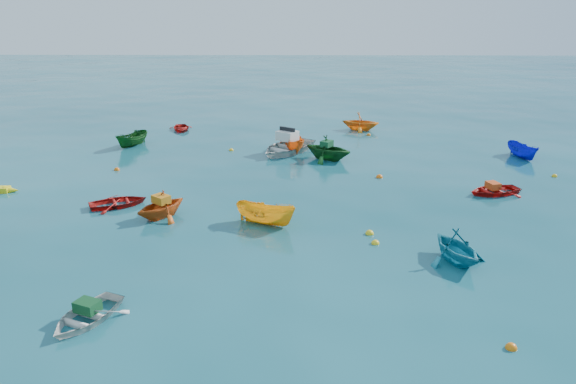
{
  "coord_description": "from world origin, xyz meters",
  "views": [
    {
      "loc": [
        0.37,
        -21.22,
        9.47
      ],
      "look_at": [
        0.0,
        5.0,
        0.4
      ],
      "focal_mm": 35.0,
      "sensor_mm": 36.0,
      "label": 1
    }
  ],
  "objects": [
    {
      "name": "dinghy_red_nw",
      "position": [
        -8.16,
        4.0,
        0.0
      ],
      "size": [
        3.25,
        2.87,
        0.56
      ],
      "primitive_type": "imported",
      "rotation": [
        0.0,
        0.0,
        2.0
      ],
      "color": "#A9120E",
      "rests_on": "ground"
    },
    {
      "name": "buoy_or_c",
      "position": [
        -10.05,
        9.91,
        0.0
      ],
      "size": [
        0.33,
        0.33,
        0.33
      ],
      "primitive_type": "sphere",
      "color": "#DC5C0C",
      "rests_on": "ground"
    },
    {
      "name": "dinghy_red_far",
      "position": [
        -8.33,
        20.42,
        0.0
      ],
      "size": [
        2.31,
        2.82,
        0.51
      ],
      "primitive_type": "imported",
      "rotation": [
        0.0,
        0.0,
        0.25
      ],
      "color": "#AE130E",
      "rests_on": "ground"
    },
    {
      "name": "tarp_green_b",
      "position": [
        2.29,
        12.46,
        0.99
      ],
      "size": [
        0.89,
        0.95,
        0.37
      ],
      "primitive_type": "cube",
      "rotation": [
        0.0,
        0.0,
        1.0
      ],
      "color": "#134F28",
      "rests_on": "dinghy_green_n"
    },
    {
      "name": "buoy_or_d",
      "position": [
        5.06,
        8.7,
        0.0
      ],
      "size": [
        0.37,
        0.37,
        0.37
      ],
      "primitive_type": "sphere",
      "color": "orange",
      "rests_on": "ground"
    },
    {
      "name": "buoy_or_e",
      "position": [
        5.7,
        18.92,
        0.0
      ],
      "size": [
        0.3,
        0.3,
        0.3
      ],
      "primitive_type": "sphere",
      "color": "#D85F0B",
      "rests_on": "ground"
    },
    {
      "name": "sampan_orange_n",
      "position": [
        0.3,
        14.29,
        0.0
      ],
      "size": [
        1.66,
        3.23,
        1.19
      ],
      "primitive_type": "imported",
      "rotation": [
        0.0,
        0.0,
        0.17
      ],
      "color": "orange",
      "rests_on": "ground"
    },
    {
      "name": "buoy_ye_a",
      "position": [
        3.64,
        -0.25,
        0.0
      ],
      "size": [
        0.33,
        0.33,
        0.33
      ],
      "primitive_type": "sphere",
      "color": "yellow",
      "rests_on": "ground"
    },
    {
      "name": "dinghy_cyan_se",
      "position": [
        6.47,
        -1.82,
        0.0
      ],
      "size": [
        3.01,
        3.23,
        1.39
      ],
      "primitive_type": "imported",
      "rotation": [
        0.0,
        0.0,
        0.34
      ],
      "color": "teal",
      "rests_on": "ground"
    },
    {
      "name": "sampan_yellow_mid",
      "position": [
        -0.95,
        1.8,
        0.0
      ],
      "size": [
        3.05,
        2.1,
        1.1
      ],
      "primitive_type": "imported",
      "rotation": [
        0.0,
        0.0,
        1.17
      ],
      "color": "#FAAD16",
      "rests_on": "ground"
    },
    {
      "name": "buoy_ye_d",
      "position": [
        -3.87,
        14.48,
        0.0
      ],
      "size": [
        0.3,
        0.3,
        0.3
      ],
      "primitive_type": "sphere",
      "color": "yellow",
      "rests_on": "ground"
    },
    {
      "name": "dinghy_orange_far",
      "position": [
        5.27,
        20.71,
        0.0
      ],
      "size": [
        3.27,
        3.0,
        1.45
      ],
      "primitive_type": "imported",
      "rotation": [
        0.0,
        0.0,
        1.31
      ],
      "color": "orange",
      "rests_on": "ground"
    },
    {
      "name": "buoy_ye_c",
      "position": [
        3.52,
        0.75,
        0.0
      ],
      "size": [
        0.36,
        0.36,
        0.36
      ],
      "primitive_type": "sphere",
      "color": "yellow",
      "rests_on": "ground"
    },
    {
      "name": "dinghy_white_near",
      "position": [
        -6.1,
        -6.15,
        0.0
      ],
      "size": [
        2.82,
        3.23,
        0.56
      ],
      "primitive_type": "imported",
      "rotation": [
        0.0,
        0.0,
        -0.4
      ],
      "color": "silver",
      "rests_on": "ground"
    },
    {
      "name": "tarp_orange_b",
      "position": [
        10.43,
        6.02,
        0.45
      ],
      "size": [
        0.71,
        0.82,
        0.34
      ],
      "primitive_type": "cube",
      "rotation": [
        0.0,
        0.0,
        -1.27
      ],
      "color": "#D44415",
      "rests_on": "dinghy_red_ne"
    },
    {
      "name": "dinghy_green_n",
      "position": [
        2.37,
        12.41,
        0.0
      ],
      "size": [
        4.0,
        3.87,
        1.61
      ],
      "primitive_type": "imported",
      "rotation": [
        0.0,
        0.0,
        1.0
      ],
      "color": "#114C19",
      "rests_on": "ground"
    },
    {
      "name": "buoy_ye_e",
      "position": [
        14.92,
        9.02,
        0.0
      ],
      "size": [
        0.31,
        0.31,
        0.31
      ],
      "primitive_type": "sphere",
      "color": "gold",
      "rests_on": "ground"
    },
    {
      "name": "buoy_or_b",
      "position": [
        6.56,
        -7.45,
        0.0
      ],
      "size": [
        0.34,
        0.34,
        0.34
      ],
      "primitive_type": "sphere",
      "color": "orange",
      "rests_on": "ground"
    },
    {
      "name": "tarp_orange_a",
      "position": [
        -5.72,
        2.61,
        0.85
      ],
      "size": [
        0.95,
        0.92,
        0.37
      ],
      "primitive_type": "cube",
      "rotation": [
        0.0,
        0.0,
        -0.69
      ],
      "color": "orange",
      "rests_on": "dinghy_orange_w"
    },
    {
      "name": "ground",
      "position": [
        0.0,
        0.0,
        0.0
      ],
      "size": [
        160.0,
        160.0,
        0.0
      ],
      "primitive_type": "plane",
      "color": "#0A414D",
      "rests_on": "ground"
    },
    {
      "name": "sampan_blue_far",
      "position": [
        14.58,
        12.96,
        0.0
      ],
      "size": [
        1.65,
        2.86,
        1.04
      ],
      "primitive_type": "imported",
      "rotation": [
        0.0,
        0.0,
        0.25
      ],
      "color": "#0E13B3",
      "rests_on": "ground"
    },
    {
      "name": "dinghy_orange_w",
      "position": [
        -5.76,
        2.57,
        0.0
      ],
      "size": [
        3.32,
        3.37,
        1.34
      ],
      "primitive_type": "imported",
      "rotation": [
        0.0,
        0.0,
        -0.69
      ],
      "color": "#CB4E13",
      "rests_on": "ground"
    },
    {
      "name": "motorboat_white",
      "position": [
        -0.17,
        14.08,
        0.0
      ],
      "size": [
        5.37,
        5.68,
        1.56
      ],
      "primitive_type": "imported",
      "rotation": [
        0.0,
        0.0,
        -0.62
      ],
      "color": "silver",
      "rests_on": "ground"
    },
    {
      "name": "sampan_green_far",
      "position": [
        -10.65,
        15.51,
        0.0
      ],
      "size": [
        2.22,
        2.99,
        1.09
      ],
      "primitive_type": "imported",
      "rotation": [
        0.0,
        0.0,
        -0.47
      ],
      "color": "#104714",
      "rests_on": "ground"
    },
    {
      "name": "tarp_green_a",
      "position": [
        -6.06,
        -6.06,
        0.45
      ],
      "size": [
        0.88,
        0.78,
        0.35
      ],
      "primitive_type": "cube",
      "rotation": [
        0.0,
        0.0,
        -0.4
      ],
      "color": "#114521",
      "rests_on": "dinghy_white_near"
    },
    {
      "name": "dinghy_red_ne",
      "position": [
        10.53,
        6.05,
        0.0
      ],
      "size": [
        3.19,
        2.68,
        0.57
      ],
      "primitive_type": "imported",
      "rotation": [
        0.0,
        0.0,
        -1.27
      ],
      "color": "red",
      "rests_on": "ground"
    }
  ]
}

